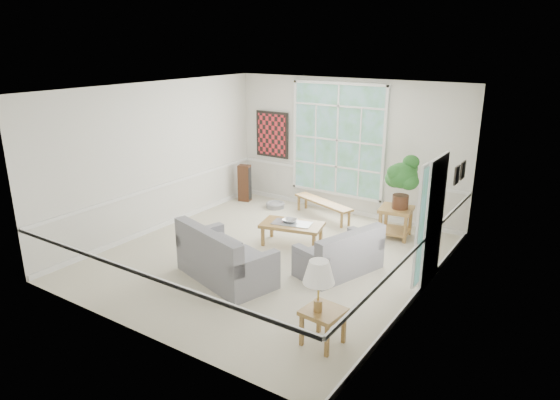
# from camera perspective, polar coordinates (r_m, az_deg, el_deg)

# --- Properties ---
(floor) EXTENTS (5.50, 6.00, 0.01)m
(floor) POSITION_cam_1_polar(r_m,az_deg,el_deg) (9.13, -1.22, -6.53)
(floor) COLOR #BEB69D
(floor) RESTS_ON ground
(ceiling) EXTENTS (5.50, 6.00, 0.02)m
(ceiling) POSITION_cam_1_polar(r_m,az_deg,el_deg) (8.36, -1.36, 12.59)
(ceiling) COLOR white
(ceiling) RESTS_ON ground
(wall_back) EXTENTS (5.50, 0.02, 3.00)m
(wall_back) POSITION_cam_1_polar(r_m,az_deg,el_deg) (11.15, 7.57, 5.97)
(wall_back) COLOR silver
(wall_back) RESTS_ON ground
(wall_front) EXTENTS (5.50, 0.02, 3.00)m
(wall_front) POSITION_cam_1_polar(r_m,az_deg,el_deg) (6.51, -16.53, -3.27)
(wall_front) COLOR silver
(wall_front) RESTS_ON ground
(wall_left) EXTENTS (0.02, 6.00, 3.00)m
(wall_left) POSITION_cam_1_polar(r_m,az_deg,el_deg) (10.40, -13.89, 4.74)
(wall_left) COLOR silver
(wall_left) RESTS_ON ground
(wall_right) EXTENTS (0.02, 6.00, 3.00)m
(wall_right) POSITION_cam_1_polar(r_m,az_deg,el_deg) (7.47, 16.33, -0.53)
(wall_right) COLOR silver
(wall_right) RESTS_ON ground
(window_back) EXTENTS (2.30, 0.08, 2.40)m
(window_back) POSITION_cam_1_polar(r_m,az_deg,el_deg) (11.18, 6.59, 6.81)
(window_back) COLOR white
(window_back) RESTS_ON wall_back
(entry_door) EXTENTS (0.08, 0.90, 2.10)m
(entry_door) POSITION_cam_1_polar(r_m,az_deg,el_deg) (8.17, 17.08, -2.37)
(entry_door) COLOR white
(entry_door) RESTS_ON floor
(door_sidelight) EXTENTS (0.08, 0.26, 1.90)m
(door_sidelight) POSITION_cam_1_polar(r_m,az_deg,el_deg) (7.57, 15.74, -3.06)
(door_sidelight) COLOR white
(door_sidelight) RESTS_ON wall_right
(wall_art) EXTENTS (0.90, 0.06, 1.10)m
(wall_art) POSITION_cam_1_polar(r_m,az_deg,el_deg) (12.05, -0.92, 7.49)
(wall_art) COLOR maroon
(wall_art) RESTS_ON wall_back
(wall_frame_near) EXTENTS (0.04, 0.26, 0.32)m
(wall_frame_near) POSITION_cam_1_polar(r_m,az_deg,el_deg) (9.10, 19.50, 2.72)
(wall_frame_near) COLOR black
(wall_frame_near) RESTS_ON wall_right
(wall_frame_far) EXTENTS (0.04, 0.26, 0.32)m
(wall_frame_far) POSITION_cam_1_polar(r_m,az_deg,el_deg) (9.47, 20.11, 3.23)
(wall_frame_far) COLOR black
(wall_frame_far) RESTS_ON wall_right
(loveseat_right) EXTENTS (1.17, 1.61, 0.79)m
(loveseat_right) POSITION_cam_1_polar(r_m,az_deg,el_deg) (8.49, 6.75, -5.69)
(loveseat_right) COLOR slate
(loveseat_right) RESTS_ON floor
(loveseat_front) EXTENTS (1.89, 1.33, 0.93)m
(loveseat_front) POSITION_cam_1_polar(r_m,az_deg,el_deg) (8.21, -6.19, -5.96)
(loveseat_front) COLOR slate
(loveseat_front) RESTS_ON floor
(coffee_table) EXTENTS (1.28, 0.89, 0.43)m
(coffee_table) POSITION_cam_1_polar(r_m,az_deg,el_deg) (9.58, 1.37, -3.91)
(coffee_table) COLOR olive
(coffee_table) RESTS_ON floor
(pewter_bowl) EXTENTS (0.33, 0.33, 0.08)m
(pewter_bowl) POSITION_cam_1_polar(r_m,az_deg,el_deg) (9.54, 1.12, -2.35)
(pewter_bowl) COLOR gray
(pewter_bowl) RESTS_ON coffee_table
(window_bench) EXTENTS (1.62, 0.84, 0.38)m
(window_bench) POSITION_cam_1_polar(r_m,az_deg,el_deg) (11.06, 4.92, -1.09)
(window_bench) COLOR olive
(window_bench) RESTS_ON floor
(end_table) EXTENTS (0.70, 0.70, 0.62)m
(end_table) POSITION_cam_1_polar(r_m,az_deg,el_deg) (10.17, 13.05, -2.51)
(end_table) COLOR olive
(end_table) RESTS_ON floor
(houseplant) EXTENTS (0.64, 0.64, 1.08)m
(houseplant) POSITION_cam_1_polar(r_m,az_deg,el_deg) (9.89, 13.75, 2.04)
(houseplant) COLOR #225A20
(houseplant) RESTS_ON end_table
(side_table) EXTENTS (0.53, 0.53, 0.50)m
(side_table) POSITION_cam_1_polar(r_m,az_deg,el_deg) (6.63, 4.92, -14.25)
(side_table) COLOR olive
(side_table) RESTS_ON floor
(table_lamp) EXTENTS (0.51, 0.51, 0.69)m
(table_lamp) POSITION_cam_1_polar(r_m,az_deg,el_deg) (6.30, 4.42, -9.84)
(table_lamp) COLOR silver
(table_lamp) RESTS_ON side_table
(pet_bed) EXTENTS (0.48, 0.48, 0.13)m
(pet_bed) POSITION_cam_1_polar(r_m,az_deg,el_deg) (11.71, -0.54, -0.57)
(pet_bed) COLOR gray
(pet_bed) RESTS_ON floor
(floor_speaker) EXTENTS (0.33, 0.29, 0.89)m
(floor_speaker) POSITION_cam_1_polar(r_m,az_deg,el_deg) (12.15, -4.08, 1.94)
(floor_speaker) COLOR #3E2213
(floor_speaker) RESTS_ON floor
(cat) EXTENTS (0.36, 0.32, 0.14)m
(cat) POSITION_cam_1_polar(r_m,az_deg,el_deg) (8.85, 8.75, -4.20)
(cat) COLOR black
(cat) RESTS_ON loveseat_right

